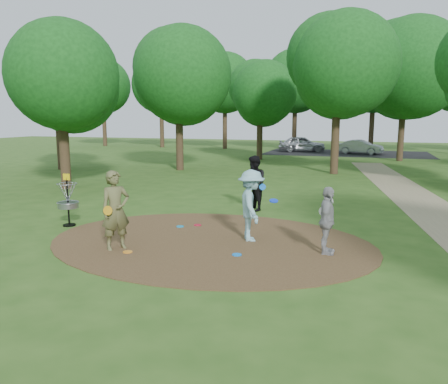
% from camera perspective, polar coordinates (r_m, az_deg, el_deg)
% --- Properties ---
extents(ground, '(100.00, 100.00, 0.00)m').
position_cam_1_polar(ground, '(11.26, -1.91, -6.52)').
color(ground, '#2D5119').
rests_on(ground, ground).
extents(dirt_clearing, '(8.40, 8.40, 0.02)m').
position_cam_1_polar(dirt_clearing, '(11.25, -1.92, -6.47)').
color(dirt_clearing, '#47301C').
rests_on(dirt_clearing, ground).
extents(parking_lot, '(14.00, 8.00, 0.01)m').
position_cam_1_polar(parking_lot, '(40.31, 15.70, 4.91)').
color(parking_lot, black).
rests_on(parking_lot, ground).
extents(player_observer_with_disc, '(0.79, 0.83, 1.91)m').
position_cam_1_polar(player_observer_with_disc, '(10.72, -13.97, -2.36)').
color(player_observer_with_disc, brown).
rests_on(player_observer_with_disc, ground).
extents(player_throwing_with_disc, '(1.27, 1.37, 1.85)m').
position_cam_1_polar(player_throwing_with_disc, '(11.17, 3.57, -1.78)').
color(player_throwing_with_disc, '#84B8C5').
rests_on(player_throwing_with_disc, ground).
extents(player_walking_with_disc, '(1.13, 1.16, 1.88)m').
position_cam_1_polar(player_walking_with_disc, '(14.81, 3.97, 1.14)').
color(player_walking_with_disc, black).
rests_on(player_walking_with_disc, ground).
extents(player_waiting_with_disc, '(0.40, 0.93, 1.59)m').
position_cam_1_polar(player_waiting_with_disc, '(10.34, 13.31, -3.69)').
color(player_waiting_with_disc, '#959497').
rests_on(player_waiting_with_disc, ground).
extents(disc_ground_cyan, '(0.22, 0.22, 0.02)m').
position_cam_1_polar(disc_ground_cyan, '(12.73, -5.76, -4.50)').
color(disc_ground_cyan, '#1788BD').
rests_on(disc_ground_cyan, dirt_clearing).
extents(disc_ground_blue, '(0.22, 0.22, 0.02)m').
position_cam_1_polar(disc_ground_blue, '(10.14, 1.69, -8.18)').
color(disc_ground_blue, '#0D78EC').
rests_on(disc_ground_blue, dirt_clearing).
extents(disc_ground_red, '(0.22, 0.22, 0.02)m').
position_cam_1_polar(disc_ground_red, '(12.86, -3.47, -4.32)').
color(disc_ground_red, '#B6122D').
rests_on(disc_ground_red, dirt_clearing).
extents(car_left, '(4.53, 2.67, 1.45)m').
position_cam_1_polar(car_left, '(41.09, 10.13, 6.21)').
color(car_left, '#ACACB4').
rests_on(car_left, ground).
extents(car_right, '(3.92, 2.11, 1.23)m').
position_cam_1_polar(car_right, '(39.66, 17.39, 5.64)').
color(car_right, '#9A9FA2').
rests_on(car_right, ground).
extents(disc_ground_orange, '(0.22, 0.22, 0.02)m').
position_cam_1_polar(disc_ground_orange, '(10.59, -12.46, -7.64)').
color(disc_ground_orange, orange).
rests_on(disc_ground_orange, dirt_clearing).
extents(disc_golf_basket, '(0.63, 0.63, 1.54)m').
position_cam_1_polar(disc_golf_basket, '(13.48, -19.75, -0.55)').
color(disc_golf_basket, black).
rests_on(disc_golf_basket, ground).
extents(tree_ring, '(36.86, 46.32, 9.87)m').
position_cam_1_polar(tree_ring, '(19.14, 16.36, 15.93)').
color(tree_ring, '#332316').
rests_on(tree_ring, ground).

